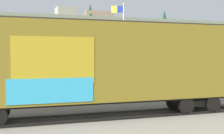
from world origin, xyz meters
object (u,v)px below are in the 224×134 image
freight_car (98,63)px  parked_car_tan (100,87)px  flagpole (122,37)px  parked_car_silver (31,89)px

freight_car → parked_car_tan: freight_car is taller
freight_car → flagpole: flagpole is taller
freight_car → parked_car_silver: freight_car is taller
parked_car_silver → parked_car_tan: 5.02m
parked_car_tan → freight_car: bearing=-105.4°
freight_car → flagpole: bearing=65.1°
flagpole → parked_car_tan: (-3.16, -4.28, -4.08)m
flagpole → parked_car_silver: bearing=-154.1°
parked_car_silver → parked_car_tan: (5.01, -0.31, 0.00)m
freight_car → parked_car_silver: 7.55m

